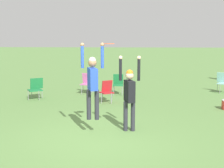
{
  "coord_description": "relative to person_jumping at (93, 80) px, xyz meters",
  "views": [
    {
      "loc": [
        0.83,
        -7.8,
        2.65
      ],
      "look_at": [
        0.31,
        0.77,
        1.3
      ],
      "focal_mm": 50.0,
      "sensor_mm": 36.0,
      "label": 1
    }
  ],
  "objects": [
    {
      "name": "person_jumping",
      "position": [
        0.0,
        0.0,
        0.0
      ],
      "size": [
        0.63,
        0.52,
        2.06
      ],
      "rotation": [
        0.0,
        0.0,
        1.89
      ],
      "color": "#2D2D38",
      "rests_on": "ground_plane"
    },
    {
      "name": "camping_chair_1",
      "position": [
        0.45,
        5.72,
        -0.95
      ],
      "size": [
        0.45,
        0.49,
        0.91
      ],
      "rotation": [
        0.0,
        0.0,
        3.15
      ],
      "color": "gray",
      "rests_on": "ground_plane"
    },
    {
      "name": "camping_chair_2",
      "position": [
        0.07,
        4.01,
        -0.98
      ],
      "size": [
        0.63,
        0.69,
        0.87
      ],
      "rotation": [
        0.0,
        0.0,
        3.73
      ],
      "color": "gray",
      "rests_on": "ground_plane"
    },
    {
      "name": "person_defending",
      "position": [
        0.98,
        0.32,
        -0.37
      ],
      "size": [
        0.6,
        0.49,
        2.1
      ],
      "rotation": [
        0.0,
        0.0,
        -1.26
      ],
      "color": "#2D2D38",
      "rests_on": "ground_plane"
    },
    {
      "name": "camping_chair_0",
      "position": [
        -0.98,
        5.9,
        -0.95
      ],
      "size": [
        0.62,
        0.67,
        0.92
      ],
      "rotation": [
        0.0,
        0.0,
        2.86
      ],
      "color": "gray",
      "rests_on": "ground_plane"
    },
    {
      "name": "ground_plane",
      "position": [
        0.18,
        -0.32,
        -1.49
      ],
      "size": [
        120.0,
        120.0,
        0.0
      ],
      "primitive_type": "plane",
      "color": "#608C47"
    },
    {
      "name": "camping_chair_3",
      "position": [
        5.28,
        6.44,
        -0.94
      ],
      "size": [
        0.68,
        0.75,
        0.92
      ],
      "rotation": [
        0.0,
        0.0,
        2.59
      ],
      "color": "gray",
      "rests_on": "ground_plane"
    },
    {
      "name": "camping_chair_4",
      "position": [
        -2.97,
        4.55,
        -1.0
      ],
      "size": [
        0.73,
        0.8,
        0.86
      ],
      "rotation": [
        0.0,
        0.0,
        3.69
      ],
      "color": "gray",
      "rests_on": "ground_plane"
    },
    {
      "name": "frisbee",
      "position": [
        0.45,
        0.01,
        0.95
      ],
      "size": [
        0.26,
        0.26,
        0.02
      ],
      "color": "#E04C23"
    }
  ]
}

